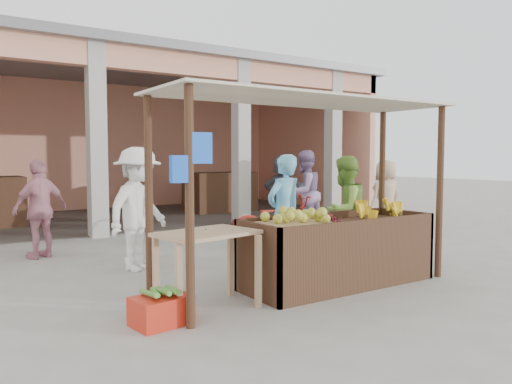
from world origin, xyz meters
TOP-DOWN VIEW (x-y plane):
  - ground at (0.00, 0.00)m, footprint 60.00×60.00m
  - market_building at (0.05, 8.93)m, footprint 14.40×6.40m
  - fruit_stall at (0.50, 0.00)m, footprint 2.60×0.95m
  - stall_awning at (-0.01, 0.06)m, footprint 4.09×1.35m
  - banana_heap at (1.22, 0.00)m, footprint 1.08×0.59m
  - melon_tray at (-0.17, 0.05)m, footprint 0.79×0.69m
  - berry_heap at (0.35, 0.03)m, footprint 0.39×0.32m
  - side_table at (-1.41, 0.04)m, footprint 1.17×0.89m
  - papaya_pile at (-1.41, 0.04)m, footprint 0.65×0.37m
  - red_crate at (-2.05, -0.21)m, footprint 0.60×0.47m
  - plantain_bundle at (-2.05, -0.21)m, footprint 0.42×0.30m
  - produce_sacks at (2.49, 5.42)m, footprint 1.06×0.79m
  - vendor_blue at (0.37, 1.01)m, footprint 0.76×0.61m
  - vendor_green at (1.36, 0.80)m, footprint 0.95×0.70m
  - motorcycle at (1.47, 2.63)m, footprint 1.20×2.02m
  - shopper_a at (-1.38, 2.25)m, footprint 1.40×1.19m
  - shopper_b at (-2.41, 3.98)m, footprint 1.15×0.92m
  - shopper_c at (4.24, 2.58)m, footprint 0.88×0.59m
  - shopper_d at (3.19, 4.86)m, footprint 0.91×1.76m
  - shopper_f at (2.80, 3.55)m, footprint 1.04×0.71m

SIDE VIEW (x-z plane):
  - ground at x=0.00m, z-range 0.00..0.00m
  - red_crate at x=-2.05m, z-range 0.00..0.29m
  - produce_sacks at x=2.49m, z-range 0.00..0.64m
  - plantain_bundle at x=-2.05m, z-range 0.29..0.37m
  - fruit_stall at x=0.50m, z-range 0.00..0.80m
  - motorcycle at x=1.47m, z-range 0.00..1.00m
  - side_table at x=-1.41m, z-range 0.29..1.14m
  - berry_heap at x=0.35m, z-range 0.80..0.93m
  - shopper_b at x=-2.41m, z-range 0.00..1.74m
  - vendor_green at x=1.36m, z-range 0.00..1.77m
  - shopper_c at x=4.24m, z-range 0.00..1.78m
  - melon_tray at x=-0.17m, z-range 0.79..1.00m
  - banana_heap at x=1.22m, z-range 0.80..1.00m
  - vendor_blue at x=0.37m, z-range 0.00..1.82m
  - shopper_d at x=3.19m, z-range 0.00..1.82m
  - papaya_pile at x=-1.41m, z-range 0.85..1.04m
  - shopper_a at x=-1.38m, z-range 0.00..1.95m
  - shopper_f at x=2.80m, z-range 0.00..1.98m
  - stall_awning at x=-0.01m, z-range 0.78..3.17m
  - market_building at x=0.05m, z-range 0.60..4.80m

